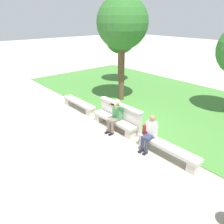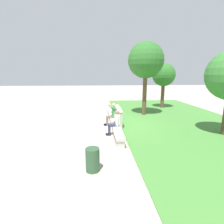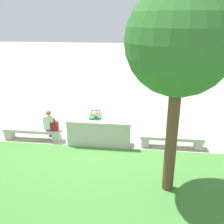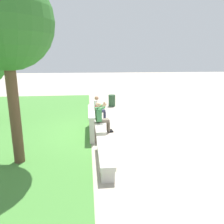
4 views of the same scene
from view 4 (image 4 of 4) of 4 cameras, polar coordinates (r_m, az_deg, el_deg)
name	(u,v)px [view 4 (image 4 of 4)]	position (r m, az deg, el deg)	size (l,w,h in m)	color
ground_plane	(100,134)	(9.19, -3.18, -5.66)	(80.00, 80.00, 0.00)	#B2A593
bench_main	(105,154)	(6.61, -1.90, -10.81)	(2.28, 0.40, 0.45)	beige
bench_near	(100,127)	(9.09, -3.21, -3.83)	(2.28, 0.40, 0.45)	beige
bench_mid	(97,112)	(11.65, -3.94, 0.12)	(2.28, 0.40, 0.45)	beige
backrest_wall_with_plaque	(91,122)	(9.02, -5.39, -2.64)	(2.36, 0.24, 1.01)	beige
person_photographer	(101,116)	(9.14, -2.83, -0.93)	(0.51, 0.76, 1.32)	black
person_distant	(99,108)	(10.88, -3.46, 1.10)	(0.48, 0.70, 1.26)	black
backpack	(97,110)	(10.69, -3.90, 0.62)	(0.28, 0.24, 0.43)	maroon
tree_left_background	(5,23)	(6.73, -26.21, 20.21)	(2.56, 2.56, 5.29)	brown
trash_bin	(112,101)	(14.31, -0.03, 3.01)	(0.44, 0.44, 0.75)	#2D5133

